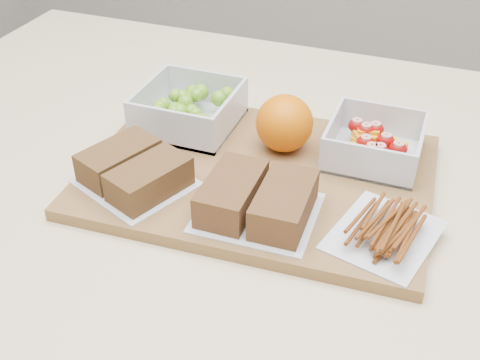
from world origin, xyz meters
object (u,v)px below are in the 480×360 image
at_px(orange, 284,123).
at_px(sandwich_bag_left, 134,170).
at_px(fruit_container, 374,145).
at_px(cutting_board, 259,176).
at_px(grape_container, 190,109).
at_px(pretzel_bag, 386,226).
at_px(sandwich_bag_center, 258,199).

relative_size(orange, sandwich_bag_left, 0.47).
bearing_deg(fruit_container, cutting_board, -148.12).
distance_m(grape_container, pretzel_bag, 0.33).
xyz_separation_m(cutting_board, fruit_container, (0.13, 0.08, 0.03)).
relative_size(grape_container, sandwich_bag_center, 0.94).
relative_size(sandwich_bag_left, pretzel_bag, 1.10).
bearing_deg(sandwich_bag_left, grape_container, 88.40).
height_order(fruit_container, sandwich_bag_left, fruit_container).
distance_m(grape_container, fruit_container, 0.25).
distance_m(orange, sandwich_bag_center, 0.14).
height_order(grape_container, sandwich_bag_center, grape_container).
distance_m(orange, pretzel_bag, 0.20).
bearing_deg(cutting_board, grape_container, 146.73).
bearing_deg(sandwich_bag_center, orange, 95.26).
xyz_separation_m(grape_container, sandwich_bag_left, (-0.00, -0.15, -0.00)).
relative_size(sandwich_bag_center, pretzel_bag, 0.95).
bearing_deg(sandwich_bag_left, cutting_board, 30.77).
distance_m(cutting_board, fruit_container, 0.15).
height_order(grape_container, sandwich_bag_left, grape_container).
xyz_separation_m(cutting_board, pretzel_bag, (0.17, -0.07, 0.02)).
bearing_deg(orange, sandwich_bag_center, -84.74).
bearing_deg(cutting_board, orange, 74.86).
distance_m(cutting_board, pretzel_bag, 0.18).
relative_size(orange, pretzel_bag, 0.52).
distance_m(fruit_container, orange, 0.12).
height_order(grape_container, pretzel_bag, grape_container).
xyz_separation_m(fruit_container, sandwich_bag_center, (-0.10, -0.16, 0.00)).
distance_m(cutting_board, sandwich_bag_left, 0.15).
height_order(orange, sandwich_bag_center, orange).
height_order(fruit_container, orange, orange).
relative_size(grape_container, fruit_container, 1.10).
height_order(fruit_container, sandwich_bag_center, fruit_container).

